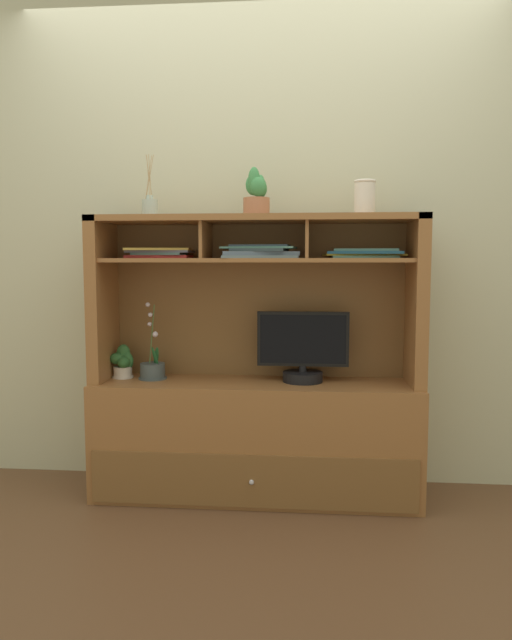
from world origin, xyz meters
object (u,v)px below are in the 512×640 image
at_px(potted_orchid, 153,369).
at_px(magazine_stack_right, 260,252).
at_px(tv_monitor, 303,351).
at_px(potted_succulent, 257,196).
at_px(media_console, 256,411).
at_px(magazine_stack_centre, 364,254).
at_px(magazine_stack_left, 159,253).
at_px(diffuser_bottle, 150,207).
at_px(potted_fern, 123,363).
at_px(ceramic_vase, 365,198).

height_order(potted_orchid, magazine_stack_right, magazine_stack_right).
xyz_separation_m(tv_monitor, potted_succulent, (-0.23, 0.01, 0.76)).
xyz_separation_m(media_console, magazine_stack_centre, (0.53, 0.02, 0.79)).
bearing_deg(media_console, potted_succulent, 85.24).
height_order(tv_monitor, potted_orchid, potted_orchid).
bearing_deg(magazine_stack_left, tv_monitor, 0.12).
relative_size(potted_orchid, magazine_stack_left, 1.16).
xyz_separation_m(diffuser_bottle, potted_succulent, (0.53, 0.04, 0.05)).
xyz_separation_m(magazine_stack_left, potted_succulent, (0.49, 0.01, 0.28)).
bearing_deg(tv_monitor, potted_orchid, 179.72).
height_order(potted_orchid, diffuser_bottle, diffuser_bottle).
bearing_deg(diffuser_bottle, magazine_stack_right, -2.29).
xyz_separation_m(potted_orchid, magazine_stack_left, (0.05, -0.01, 0.59)).
xyz_separation_m(potted_fern, diffuser_bottle, (0.17, -0.04, 0.78)).
bearing_deg(diffuser_bottle, magazine_stack_centre, 2.06).
xyz_separation_m(media_console, magazine_stack_left, (-0.48, 0.00, 0.79)).
distance_m(tv_monitor, magazine_stack_right, 0.53).
bearing_deg(media_console, magazine_stack_right, -60.58).
distance_m(potted_fern, diffuser_bottle, 0.80).
distance_m(magazine_stack_right, potted_succulent, 0.28).
relative_size(potted_fern, magazine_stack_right, 0.45).
distance_m(potted_fern, magazine_stack_right, 0.91).
relative_size(tv_monitor, magazine_stack_left, 1.34).
relative_size(potted_succulent, ceramic_vase, 1.39).
height_order(magazine_stack_right, diffuser_bottle, diffuser_bottle).
xyz_separation_m(magazine_stack_left, magazine_stack_centre, (1.01, 0.01, -0.00)).
distance_m(magazine_stack_centre, ceramic_vase, 0.27).
bearing_deg(diffuser_bottle, potted_succulent, 4.06).
distance_m(tv_monitor, ceramic_vase, 0.80).
height_order(potted_orchid, magazine_stack_left, magazine_stack_left).
xyz_separation_m(media_console, magazine_stack_right, (0.02, -0.04, 0.79)).
height_order(media_console, magazine_stack_centre, media_console).
distance_m(potted_fern, potted_succulent, 1.09).
distance_m(potted_orchid, magazine_stack_centre, 1.21).
bearing_deg(tv_monitor, ceramic_vase, 2.39).
relative_size(media_console, potted_fern, 9.36).
bearing_deg(magazine_stack_left, magazine_stack_right, -5.18).
distance_m(media_console, potted_succulent, 1.07).
relative_size(potted_fern, diffuser_bottle, 0.58).
bearing_deg(potted_orchid, magazine_stack_centre, 0.45).
bearing_deg(diffuser_bottle, media_console, 2.12).
height_order(tv_monitor, magazine_stack_centre, magazine_stack_centre).
bearing_deg(potted_succulent, diffuser_bottle, -175.94).
distance_m(diffuser_bottle, potted_succulent, 0.53).
bearing_deg(potted_fern, magazine_stack_right, -4.98).
distance_m(potted_succulent, ceramic_vase, 0.52).
xyz_separation_m(tv_monitor, magazine_stack_left, (-0.72, -0.00, 0.49)).
distance_m(potted_fern, magazine_stack_left, 0.60).
height_order(potted_fern, diffuser_bottle, diffuser_bottle).
bearing_deg(potted_orchid, diffuser_bottle, -76.11).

